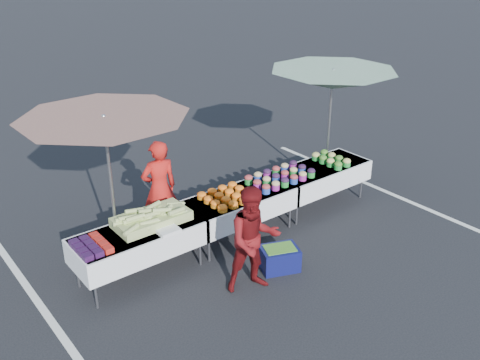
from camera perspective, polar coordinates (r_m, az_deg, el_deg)
ground at (r=8.76m, az=-0.00°, el=-5.94°), size 80.00×80.00×0.00m
stripe_left at (r=7.56m, az=-19.97°, el=-13.27°), size 0.10×5.00×0.00m
stripe_right at (r=10.81m, az=13.45°, el=-0.40°), size 0.10×5.00×0.00m
table_left at (r=7.64m, az=-10.74°, el=-6.35°), size 1.86×0.81×0.75m
table_center at (r=8.48m, az=-0.00°, el=-2.56°), size 1.86×0.81×0.75m
table_right at (r=9.59m, az=8.49°, el=0.53°), size 1.86×0.81×0.75m
berry_punnets at (r=7.25m, az=-15.60°, el=-6.83°), size 0.40×0.54×0.08m
corn_pile at (r=7.64m, az=-9.44°, el=-4.02°), size 1.16×0.57×0.26m
plastic_bags at (r=7.43m, az=-7.71°, el=-5.35°), size 0.30×0.25×0.05m
carrot_bowls at (r=8.24m, az=-1.32°, el=-1.74°), size 0.75×0.69×0.11m
potato_cups at (r=8.87m, az=4.32°, el=0.43°), size 1.14×0.58×0.16m
bean_baskets at (r=9.66m, az=9.69°, el=2.20°), size 0.36×0.68×0.15m
vendor at (r=8.57m, az=-8.58°, el=-0.90°), size 0.63×0.46×1.60m
customer at (r=7.18m, az=1.48°, el=-6.40°), size 0.90×0.80×1.53m
umbrella_left at (r=7.28m, az=-14.20°, el=5.16°), size 3.04×3.04×2.34m
umbrella_right at (r=9.76m, az=9.83°, el=10.43°), size 3.00×3.00×2.33m
storage_bin at (r=7.89m, az=4.23°, el=-8.28°), size 0.65×0.57×0.35m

